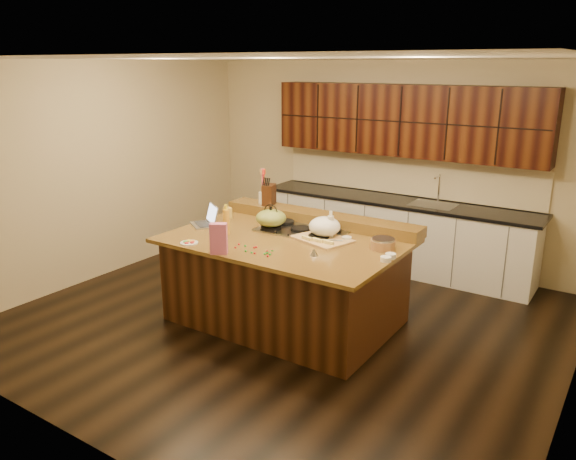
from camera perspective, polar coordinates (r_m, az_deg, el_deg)
The scene contains 36 objects.
room at distance 5.67m, azimuth -0.28°, elevation 3.27°, with size 5.52×5.02×2.72m.
island at distance 5.93m, azimuth -0.27°, elevation -5.08°, with size 2.40×1.60×0.92m.
back_ledge at distance 6.33m, azimuth 3.25°, elevation 1.23°, with size 2.40×0.30×0.12m, color black.
cooktop at distance 6.02m, azimuth 1.31°, elevation -0.02°, with size 0.92×0.52×0.05m.
back_counter at distance 7.54m, azimuth 11.12°, elevation 3.45°, with size 3.70×0.66×2.40m.
kettle at distance 6.04m, azimuth -1.75°, elevation 1.23°, with size 0.20×0.20×0.18m, color black.
green_bowl at distance 6.04m, azimuth -1.75°, elevation 1.23°, with size 0.33×0.33×0.18m, color olive.
laptop at distance 6.32m, azimuth -8.21°, elevation 1.05°, with size 0.42×0.40×0.23m.
oil_bottle at distance 5.92m, azimuth -6.29°, elevation 0.81°, with size 0.07×0.07×0.27m, color gold.
vinegar_bottle at distance 5.73m, azimuth 4.34°, elevation 0.24°, with size 0.06×0.06×0.25m, color silver.
wooden_tray at distance 5.76m, azimuth 3.68°, elevation 0.07°, with size 0.65×0.55×0.23m.
ramekin_a at distance 5.19m, azimuth 9.91°, elevation -2.92°, with size 0.10×0.10×0.04m, color white.
ramekin_b at distance 5.28m, azimuth 10.37°, elevation -2.60°, with size 0.10×0.10×0.04m, color white.
ramekin_c at distance 5.73m, azimuth 5.97°, elevation -0.91°, with size 0.10×0.10×0.04m, color white.
strainer_bowl at distance 5.52m, azimuth 9.62°, elevation -1.47°, with size 0.24×0.24×0.09m, color #996B3F.
kitchen_timer at distance 5.27m, azimuth 2.65°, elevation -2.26°, with size 0.08×0.08×0.07m, color silver.
pink_bag at distance 5.32m, azimuth -7.06°, elevation -0.87°, with size 0.16×0.09×0.30m, color #BA577D.
candy_plate at distance 5.71m, azimuth -10.01°, elevation -1.29°, with size 0.18×0.18×0.01m, color white.
package_box at distance 6.56m, azimuth -6.15°, elevation 1.74°, with size 0.09×0.07×0.13m, color gold.
utensil_crock at distance 6.71m, azimuth -2.50°, elevation 3.27°, with size 0.12×0.12×0.14m, color white.
knife_block at distance 6.66m, azimuth -1.94°, elevation 3.61°, with size 0.12×0.20×0.24m, color black.
gumdrop_0 at distance 5.24m, azimuth -2.07°, elevation -2.65°, with size 0.02×0.02×0.02m, color red.
gumdrop_1 at distance 5.39m, azimuth -4.33°, elevation -2.14°, with size 0.02×0.02×0.02m, color #198C26.
gumdrop_2 at distance 5.50m, azimuth -3.24°, elevation -1.73°, with size 0.02×0.02×0.02m, color red.
gumdrop_3 at distance 5.39m, azimuth -1.62°, elevation -2.10°, with size 0.02×0.02×0.02m, color #198C26.
gumdrop_4 at distance 5.38m, azimuth -2.14°, elevation -2.14°, with size 0.02×0.02×0.02m, color red.
gumdrop_5 at distance 5.30m, azimuth -2.40°, elevation -2.42°, with size 0.02×0.02×0.02m, color #198C26.
gumdrop_6 at distance 5.59m, azimuth -5.01°, elevation -1.44°, with size 0.02×0.02×0.02m, color red.
gumdrop_7 at distance 5.34m, azimuth -3.71°, elevation -2.30°, with size 0.02×0.02×0.02m, color #198C26.
gumdrop_8 at distance 5.32m, azimuth -3.40°, elevation -2.38°, with size 0.02×0.02×0.02m, color red.
gumdrop_9 at distance 5.28m, azimuth -1.86°, elevation -2.48°, with size 0.02×0.02×0.02m, color #198C26.
gumdrop_10 at distance 5.48m, azimuth -3.44°, elevation -1.78°, with size 0.02×0.02×0.02m, color red.
gumdrop_11 at distance 5.54m, azimuth -4.37°, elevation -1.61°, with size 0.02×0.02×0.02m, color #198C26.
gumdrop_12 at distance 5.50m, azimuth -5.36°, elevation -1.78°, with size 0.02×0.02×0.02m, color red.
gumdrop_13 at distance 5.33m, azimuth -2.13°, elevation -2.32°, with size 0.02×0.02×0.02m, color #198C26.
gumdrop_14 at distance 5.40m, azimuth -1.61°, elevation -2.04°, with size 0.02×0.02×0.02m, color red.
Camera 1 is at (3.06, -4.58, 2.65)m, focal length 35.00 mm.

